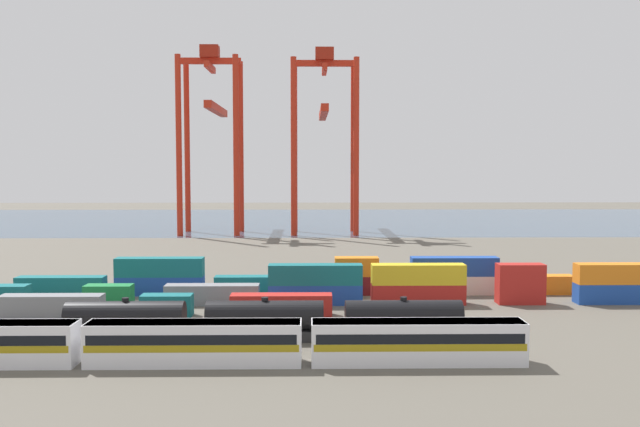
{
  "coord_description": "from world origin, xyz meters",
  "views": [
    {
      "loc": [
        6.07,
        -80.68,
        17.81
      ],
      "look_at": [
        7.93,
        35.49,
        9.65
      ],
      "focal_mm": 37.64,
      "sensor_mm": 36.0,
      "label": 1
    }
  ],
  "objects_px": {
    "shipping_container_12": "(520,294)",
    "shipping_container_17": "(160,286)",
    "shipping_container_7": "(212,295)",
    "gantry_crane_west": "(212,123)",
    "gantry_crane_central": "(324,124)",
    "passenger_train": "(194,341)",
    "shipping_container_10": "(418,294)",
    "freight_tank_row": "(265,320)"
  },
  "relations": [
    {
      "from": "shipping_container_7",
      "to": "gantry_crane_west",
      "type": "distance_m",
      "value": 99.64
    },
    {
      "from": "gantry_crane_west",
      "to": "gantry_crane_central",
      "type": "xyz_separation_m",
      "value": [
        30.03,
        0.38,
        -0.28
      ]
    },
    {
      "from": "freight_tank_row",
      "to": "gantry_crane_west",
      "type": "bearing_deg",
      "value": 100.78
    },
    {
      "from": "shipping_container_10",
      "to": "shipping_container_17",
      "type": "bearing_deg",
      "value": 169.13
    },
    {
      "from": "passenger_train",
      "to": "shipping_container_7",
      "type": "height_order",
      "value": "passenger_train"
    },
    {
      "from": "passenger_train",
      "to": "shipping_container_10",
      "type": "distance_m",
      "value": 35.96
    },
    {
      "from": "freight_tank_row",
      "to": "shipping_container_7",
      "type": "distance_m",
      "value": 19.61
    },
    {
      "from": "gantry_crane_west",
      "to": "gantry_crane_central",
      "type": "height_order",
      "value": "gantry_crane_west"
    },
    {
      "from": "passenger_train",
      "to": "shipping_container_7",
      "type": "bearing_deg",
      "value": 94.77
    },
    {
      "from": "shipping_container_12",
      "to": "shipping_container_17",
      "type": "height_order",
      "value": "same"
    },
    {
      "from": "shipping_container_10",
      "to": "shipping_container_17",
      "type": "relative_size",
      "value": 1.0
    },
    {
      "from": "shipping_container_12",
      "to": "gantry_crane_west",
      "type": "bearing_deg",
      "value": 119.44
    },
    {
      "from": "shipping_container_17",
      "to": "shipping_container_10",
      "type": "bearing_deg",
      "value": -10.87
    },
    {
      "from": "shipping_container_12",
      "to": "gantry_crane_central",
      "type": "xyz_separation_m",
      "value": [
        -23.4,
        95.03,
        27.77
      ]
    },
    {
      "from": "shipping_container_7",
      "to": "shipping_container_17",
      "type": "relative_size",
      "value": 1.0
    },
    {
      "from": "shipping_container_10",
      "to": "shipping_container_12",
      "type": "xyz_separation_m",
      "value": [
        13.33,
        0.0,
        0.0
      ]
    },
    {
      "from": "freight_tank_row",
      "to": "shipping_container_7",
      "type": "xyz_separation_m",
      "value": [
        -7.99,
        17.89,
        -0.81
      ]
    },
    {
      "from": "passenger_train",
      "to": "freight_tank_row",
      "type": "distance_m",
      "value": 10.26
    },
    {
      "from": "shipping_container_7",
      "to": "shipping_container_12",
      "type": "bearing_deg",
      "value": 0.0
    },
    {
      "from": "shipping_container_7",
      "to": "shipping_container_10",
      "type": "relative_size",
      "value": 1.0
    },
    {
      "from": "shipping_container_12",
      "to": "shipping_container_17",
      "type": "bearing_deg",
      "value": 172.09
    },
    {
      "from": "shipping_container_12",
      "to": "shipping_container_17",
      "type": "relative_size",
      "value": 0.5
    },
    {
      "from": "passenger_train",
      "to": "shipping_container_12",
      "type": "xyz_separation_m",
      "value": [
        37.78,
        26.35,
        -0.84
      ]
    },
    {
      "from": "shipping_container_10",
      "to": "passenger_train",
      "type": "bearing_deg",
      "value": -132.86
    },
    {
      "from": "shipping_container_12",
      "to": "gantry_crane_west",
      "type": "xyz_separation_m",
      "value": [
        -53.43,
        94.66,
        28.05
      ]
    },
    {
      "from": "shipping_container_10",
      "to": "gantry_crane_central",
      "type": "relative_size",
      "value": 0.25
    },
    {
      "from": "shipping_container_17",
      "to": "shipping_container_12",
      "type": "bearing_deg",
      "value": -7.91
    },
    {
      "from": "shipping_container_7",
      "to": "shipping_container_12",
      "type": "height_order",
      "value": "same"
    },
    {
      "from": "shipping_container_7",
      "to": "shipping_container_17",
      "type": "xyz_separation_m",
      "value": [
        -8.22,
        6.7,
        0.0
      ]
    },
    {
      "from": "shipping_container_10",
      "to": "shipping_container_17",
      "type": "distance_m",
      "value": 35.51
    },
    {
      "from": "shipping_container_17",
      "to": "shipping_container_7",
      "type": "bearing_deg",
      "value": -39.17
    },
    {
      "from": "passenger_train",
      "to": "freight_tank_row",
      "type": "height_order",
      "value": "freight_tank_row"
    },
    {
      "from": "freight_tank_row",
      "to": "gantry_crane_central",
      "type": "xyz_separation_m",
      "value": [
        8.59,
        112.92,
        26.96
      ]
    },
    {
      "from": "shipping_container_7",
      "to": "gantry_crane_central",
      "type": "distance_m",
      "value": 100.39
    },
    {
      "from": "freight_tank_row",
      "to": "shipping_container_17",
      "type": "xyz_separation_m",
      "value": [
        -16.21,
        24.58,
        -0.81
      ]
    },
    {
      "from": "passenger_train",
      "to": "shipping_container_7",
      "type": "relative_size",
      "value": 4.92
    },
    {
      "from": "passenger_train",
      "to": "gantry_crane_central",
      "type": "distance_m",
      "value": 125.17
    },
    {
      "from": "freight_tank_row",
      "to": "gantry_crane_central",
      "type": "relative_size",
      "value": 0.83
    },
    {
      "from": "freight_tank_row",
      "to": "shipping_container_12",
      "type": "distance_m",
      "value": 36.66
    },
    {
      "from": "passenger_train",
      "to": "shipping_container_10",
      "type": "height_order",
      "value": "passenger_train"
    },
    {
      "from": "shipping_container_7",
      "to": "shipping_container_12",
      "type": "relative_size",
      "value": 2.0
    },
    {
      "from": "shipping_container_10",
      "to": "freight_tank_row",
      "type": "bearing_deg",
      "value": -136.22
    }
  ]
}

